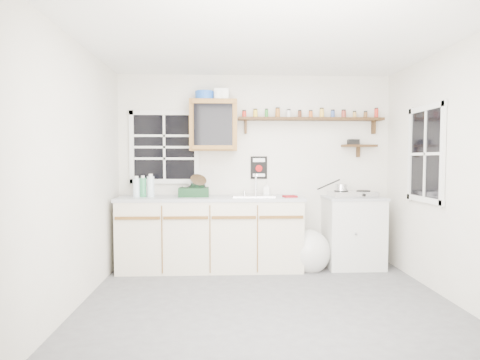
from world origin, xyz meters
name	(u,v)px	position (x,y,z in m)	size (l,w,h in m)	color
room	(269,174)	(0.00, 0.00, 1.25)	(3.64, 3.24, 2.54)	#4B4B4E
main_cabinet	(211,233)	(-0.58, 1.30, 0.46)	(2.31, 0.63, 0.92)	beige
right_cabinet	(353,232)	(1.25, 1.32, 0.46)	(0.73, 0.57, 0.91)	silver
sink	(253,196)	(-0.05, 1.30, 0.93)	(0.52, 0.44, 0.29)	silver
upper_cabinet	(213,125)	(-0.55, 1.44, 1.82)	(0.60, 0.32, 0.65)	brown
upper_cabinet_clutter	(212,95)	(-0.57, 1.44, 2.21)	(0.43, 0.24, 0.14)	#1B4EB0
spice_shelf	(310,118)	(0.72, 1.51, 1.93)	(1.91, 0.18, 0.34)	black
secondary_shelf	(357,145)	(1.36, 1.52, 1.58)	(0.45, 0.16, 0.24)	black
warning_sign	(259,168)	(0.05, 1.59, 1.28)	(0.22, 0.02, 0.30)	black
window_back	(164,147)	(-1.20, 1.59, 1.55)	(0.93, 0.03, 0.98)	black
window_right	(426,154)	(1.79, 0.55, 1.45)	(0.03, 0.78, 1.08)	black
water_bottles	(144,187)	(-1.42, 1.32, 1.05)	(0.27, 0.09, 0.29)	silver
dish_rack	(195,189)	(-0.78, 1.34, 1.01)	(0.38, 0.30, 0.28)	black
soap_bottle	(267,189)	(0.14, 1.47, 1.01)	(0.08, 0.08, 0.17)	white
rag	(290,196)	(0.40, 1.18, 0.93)	(0.16, 0.14, 0.02)	maroon
hotplate	(352,194)	(1.23, 1.30, 0.95)	(0.61, 0.38, 0.08)	silver
saucepan	(341,188)	(1.08, 1.31, 1.03)	(0.36, 0.19, 0.16)	silver
trash_bag	(309,252)	(0.65, 1.20, 0.23)	(0.48, 0.43, 0.54)	silver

